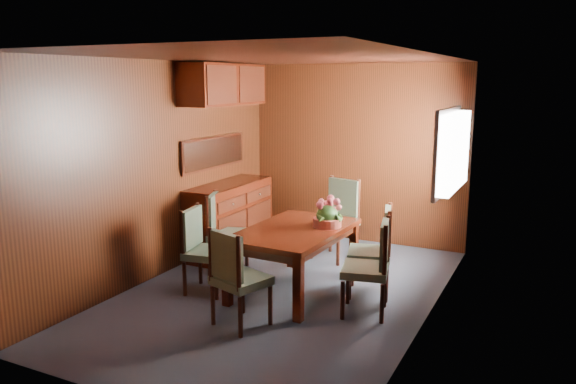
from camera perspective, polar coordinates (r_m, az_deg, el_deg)
The scene contains 11 objects.
ground at distance 5.95m, azimuth -0.67°, elevation -10.22°, with size 4.50×4.50×0.00m, color #333945.
room_shell at distance 5.91m, azimuth -0.15°, elevation 5.92°, with size 3.06×4.52×2.41m.
sideboard at distance 7.24m, azimuth -5.93°, elevation -2.61°, with size 0.48×1.40×0.90m, color #320E06.
dining_table at distance 5.84m, azimuth 0.68°, elevation -4.61°, with size 0.96×1.49×0.68m.
chair_left_near at distance 5.93m, azimuth -8.82°, elevation -5.33°, with size 0.47×0.49×0.90m.
chair_left_far at distance 6.52m, azimuth -6.73°, elevation -3.64°, with size 0.54×0.55×0.92m.
chair_right_near at distance 5.35m, azimuth 8.60°, elevation -7.06°, with size 0.51×0.52×0.92m.
chair_right_far at distance 5.83m, azimuth 8.99°, elevation -5.44°, with size 0.53×0.54×0.94m.
chair_head at distance 5.03m, azimuth -5.41°, elevation -8.22°, with size 0.54×0.53×0.91m.
chair_foot at distance 6.98m, azimuth 5.13°, elevation -2.23°, with size 0.57×0.56×1.00m.
flower_centerpiece at distance 5.85m, azimuth 4.02°, elevation -2.07°, with size 0.32×0.32×0.32m.
Camera 1 is at (2.51, -4.93, 2.19)m, focal length 35.00 mm.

